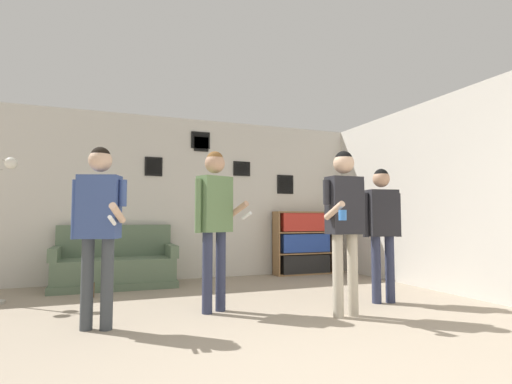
% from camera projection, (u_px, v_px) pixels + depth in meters
% --- Properties ---
extents(wall_back, '(8.37, 0.08, 2.70)m').
position_uv_depth(wall_back, '(190.00, 198.00, 6.76)').
color(wall_back, beige).
rests_on(wall_back, ground_plane).
extents(wall_right, '(0.06, 7.15, 2.70)m').
position_uv_depth(wall_right, '(438.00, 194.00, 5.58)').
color(wall_right, beige).
rests_on(wall_right, ground_plane).
extents(couch, '(1.72, 0.80, 0.90)m').
position_uv_depth(couch, '(115.00, 266.00, 5.88)').
color(couch, '#5B7056').
rests_on(couch, ground_plane).
extents(bookshelf, '(1.12, 0.30, 1.13)m').
position_uv_depth(bookshelf, '(304.00, 243.00, 7.22)').
color(bookshelf, olive).
rests_on(bookshelf, ground_plane).
extents(person_player_foreground_left, '(0.47, 0.56, 1.67)m').
position_uv_depth(person_player_foreground_left, '(99.00, 216.00, 3.65)').
color(person_player_foreground_left, '#3D4247').
rests_on(person_player_foreground_left, ground_plane).
extents(person_player_foreground_center, '(0.58, 0.41, 1.74)m').
position_uv_depth(person_player_foreground_center, '(215.00, 212.00, 4.34)').
color(person_player_foreground_center, '#2D334C').
rests_on(person_player_foreground_center, ground_plane).
extents(person_watcher_holding_cup, '(0.50, 0.43, 1.71)m').
position_uv_depth(person_watcher_holding_cup, '(345.00, 213.00, 4.14)').
color(person_watcher_holding_cup, '#B7AD99').
rests_on(person_watcher_holding_cup, ground_plane).
extents(person_spectator_near_bookshelf, '(0.50, 0.25, 1.60)m').
position_uv_depth(person_spectator_near_bookshelf, '(382.00, 221.00, 4.80)').
color(person_spectator_near_bookshelf, '#2D334C').
rests_on(person_spectator_near_bookshelf, ground_plane).
extents(bottle_on_floor, '(0.07, 0.07, 0.27)m').
position_uv_depth(bottle_on_floor, '(91.00, 289.00, 5.07)').
color(bottle_on_floor, brown).
rests_on(bottle_on_floor, ground_plane).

